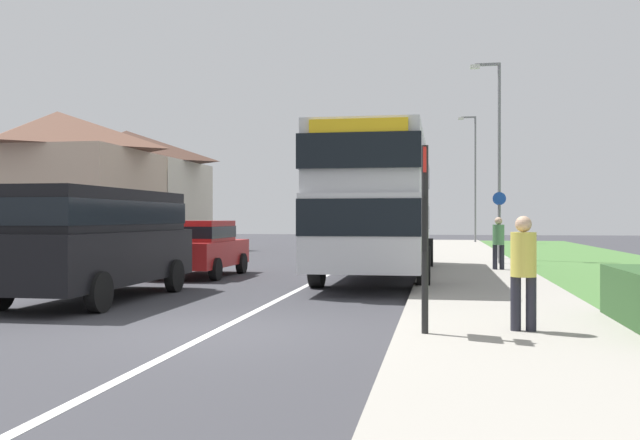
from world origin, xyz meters
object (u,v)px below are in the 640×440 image
double_decker_bus (380,200)px  pedestrian_walking_away (498,241)px  cycle_route_sign (499,224)px  parked_van_black (96,234)px  pedestrian_at_stop (523,267)px  street_lamp_far (474,171)px  parked_car_red (198,246)px  bus_stop_sign (425,226)px  street_lamp_mid (496,148)px

double_decker_bus → pedestrian_walking_away: (3.33, 2.11, -1.17)m
cycle_route_sign → parked_van_black: bearing=-128.0°
pedestrian_at_stop → street_lamp_far: bearing=88.4°
parked_car_red → pedestrian_walking_away: bearing=17.1°
pedestrian_walking_away → bus_stop_sign: bearing=-99.0°
pedestrian_at_stop → street_lamp_mid: bearing=86.8°
cycle_route_sign → street_lamp_far: street_lamp_far is taller
double_decker_bus → pedestrian_walking_away: 4.11m
bus_stop_sign → cycle_route_sign: 14.95m
double_decker_bus → pedestrian_walking_away: bearing=32.3°
street_lamp_mid → pedestrian_at_stop: bearing=-93.2°
pedestrian_walking_away → bus_stop_sign: bus_stop_sign is taller
double_decker_bus → bus_stop_sign: (1.43, -9.82, -0.60)m
parked_car_red → bus_stop_sign: size_ratio=1.51×
double_decker_bus → bus_stop_sign: size_ratio=4.06×
double_decker_bus → bus_stop_sign: 9.94m
pedestrian_walking_away → parked_car_red: bearing=-162.9°
parked_van_black → cycle_route_sign: cycle_route_sign is taller
pedestrian_at_stop → cycle_route_sign: (0.85, 14.36, 0.45)m
parked_car_red → cycle_route_sign: (8.64, 5.45, 0.56)m
cycle_route_sign → bus_stop_sign: bearing=-98.3°
pedestrian_walking_away → bus_stop_sign: 12.08m
cycle_route_sign → street_lamp_mid: bearing=87.5°
pedestrian_walking_away → street_lamp_mid: bearing=86.2°
double_decker_bus → bus_stop_sign: bearing=-81.7°
pedestrian_walking_away → pedestrian_at_stop: bearing=-93.0°
street_lamp_far → cycle_route_sign: bearing=-90.4°
parked_van_black → parked_car_red: parked_van_black is taller
bus_stop_sign → cycle_route_sign: bearing=81.7°
cycle_route_sign → street_lamp_mid: street_lamp_mid is taller
bus_stop_sign → street_lamp_far: street_lamp_far is taller
bus_stop_sign → double_decker_bus: bearing=98.3°
double_decker_bus → street_lamp_mid: street_lamp_mid is taller
pedestrian_walking_away → street_lamp_far: street_lamp_far is taller
parked_van_black → parked_car_red: (0.09, 5.70, -0.45)m
cycle_route_sign → street_lamp_mid: (0.13, 2.93, 2.88)m
street_lamp_mid → parked_car_red: bearing=-136.3°
pedestrian_at_stop → bus_stop_sign: size_ratio=0.64×
bus_stop_sign → parked_car_red: bearing=124.8°
pedestrian_walking_away → cycle_route_sign: bearing=84.9°
parked_van_black → street_lamp_far: (8.87, 32.60, 3.32)m
bus_stop_sign → street_lamp_mid: bearing=82.7°
parked_car_red → street_lamp_mid: bearing=43.7°
parked_car_red → street_lamp_far: 28.55m
pedestrian_at_stop → parked_car_red: bearing=131.2°
parked_car_red → pedestrian_walking_away: pedestrian_walking_away is taller
double_decker_bus → street_lamp_far: (3.73, 26.42, 2.50)m
street_lamp_mid → street_lamp_far: street_lamp_far is taller
parked_car_red → street_lamp_far: bearing=71.9°
bus_stop_sign → street_lamp_mid: street_lamp_mid is taller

